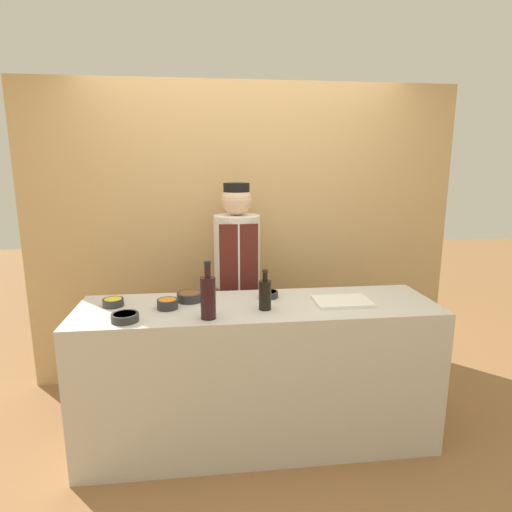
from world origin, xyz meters
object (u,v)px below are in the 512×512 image
(sauce_bowl_white, at_px, (125,317))
(sauce_bowl_orange, at_px, (168,303))
(sauce_bowl_purple, at_px, (268,294))
(cutting_board, at_px, (342,301))
(bottle_wine, at_px, (208,296))
(chef_center, at_px, (237,282))
(bottle_soy, at_px, (265,294))
(sauce_bowl_brown, at_px, (190,296))
(sauce_bowl_yellow, at_px, (113,302))

(sauce_bowl_white, bearing_deg, sauce_bowl_orange, 41.10)
(sauce_bowl_purple, bearing_deg, sauce_bowl_white, -158.52)
(cutting_board, xyz_separation_m, bottle_wine, (-0.83, -0.17, 0.12))
(sauce_bowl_white, xyz_separation_m, chef_center, (0.69, 0.83, -0.05))
(sauce_bowl_white, distance_m, cutting_board, 1.30)
(sauce_bowl_white, height_order, bottle_soy, bottle_soy)
(cutting_board, bearing_deg, sauce_bowl_orange, 178.74)
(sauce_bowl_orange, bearing_deg, chef_center, 53.88)
(sauce_bowl_orange, height_order, cutting_board, sauce_bowl_orange)
(sauce_bowl_brown, relative_size, bottle_soy, 0.67)
(sauce_bowl_yellow, distance_m, sauce_bowl_purple, 0.97)
(chef_center, bearing_deg, sauce_bowl_orange, -126.12)
(bottle_soy, bearing_deg, sauce_bowl_purple, 76.38)
(bottle_soy, height_order, chef_center, chef_center)
(sauce_bowl_orange, xyz_separation_m, bottle_soy, (0.58, -0.08, 0.06))
(sauce_bowl_white, height_order, sauce_bowl_yellow, same)
(sauce_bowl_orange, height_order, sauce_bowl_brown, sauce_bowl_orange)
(sauce_bowl_white, bearing_deg, bottle_soy, 7.54)
(sauce_bowl_orange, bearing_deg, cutting_board, -1.26)
(sauce_bowl_brown, bearing_deg, sauce_bowl_yellow, -174.23)
(sauce_bowl_yellow, bearing_deg, chef_center, 34.73)
(sauce_bowl_white, bearing_deg, bottle_wine, -1.10)
(bottle_wine, xyz_separation_m, bottle_soy, (0.34, 0.11, -0.03))
(sauce_bowl_brown, relative_size, chef_center, 0.10)
(sauce_bowl_brown, relative_size, cutting_board, 0.47)
(sauce_bowl_orange, height_order, sauce_bowl_yellow, sauce_bowl_orange)
(sauce_bowl_brown, distance_m, bottle_soy, 0.50)
(sauce_bowl_yellow, bearing_deg, sauce_bowl_orange, -14.57)
(sauce_bowl_purple, xyz_separation_m, bottle_wine, (-0.39, -0.34, 0.11))
(sauce_bowl_yellow, relative_size, bottle_soy, 0.52)
(sauce_bowl_yellow, relative_size, bottle_wine, 0.38)
(sauce_bowl_orange, bearing_deg, sauce_bowl_yellow, 165.43)
(sauce_bowl_purple, bearing_deg, bottle_wine, -138.78)
(cutting_board, height_order, chef_center, chef_center)
(sauce_bowl_brown, height_order, bottle_soy, bottle_soy)
(sauce_bowl_orange, bearing_deg, bottle_soy, -8.25)
(sauce_bowl_white, bearing_deg, sauce_bowl_yellow, 113.01)
(sauce_bowl_brown, relative_size, bottle_wine, 0.49)
(sauce_bowl_purple, xyz_separation_m, bottle_soy, (-0.06, -0.23, 0.07))
(cutting_board, height_order, bottle_wine, bottle_wine)
(sauce_bowl_white, relative_size, sauce_bowl_purple, 1.19)
(sauce_bowl_brown, height_order, sauce_bowl_yellow, sauce_bowl_brown)
(sauce_bowl_purple, bearing_deg, bottle_soy, -103.62)
(bottle_wine, bearing_deg, sauce_bowl_white, 178.90)
(sauce_bowl_white, relative_size, cutting_board, 0.44)
(sauce_bowl_orange, distance_m, chef_center, 0.80)
(bottle_wine, height_order, bottle_soy, bottle_wine)
(sauce_bowl_yellow, bearing_deg, sauce_bowl_white, -66.99)
(sauce_bowl_orange, bearing_deg, sauce_bowl_brown, 46.19)
(sauce_bowl_orange, height_order, bottle_wine, bottle_wine)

